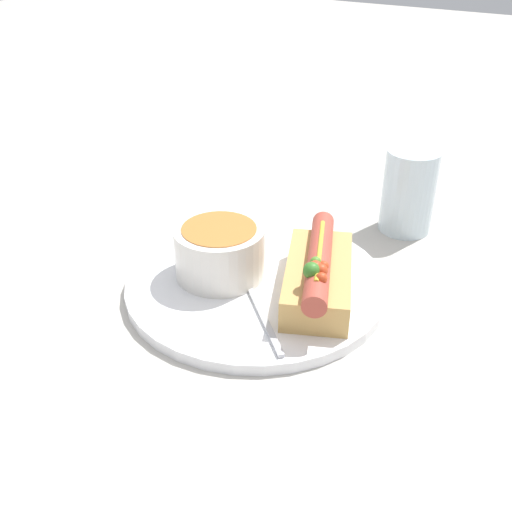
% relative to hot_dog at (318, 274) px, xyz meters
% --- Properties ---
extents(ground_plane, '(4.00, 4.00, 0.00)m').
position_rel_hot_dog_xyz_m(ground_plane, '(-0.01, 0.07, -0.04)').
color(ground_plane, '#BCB7AD').
extents(dinner_plate, '(0.29, 0.29, 0.01)m').
position_rel_hot_dog_xyz_m(dinner_plate, '(-0.01, 0.07, -0.03)').
color(dinner_plate, white).
rests_on(dinner_plate, ground_plane).
extents(hot_dog, '(0.17, 0.12, 0.06)m').
position_rel_hot_dog_xyz_m(hot_dog, '(0.00, 0.00, 0.00)').
color(hot_dog, tan).
rests_on(hot_dog, dinner_plate).
extents(soup_bowl, '(0.10, 0.10, 0.06)m').
position_rel_hot_dog_xyz_m(soup_bowl, '(-0.02, 0.11, 0.01)').
color(soup_bowl, silver).
rests_on(soup_bowl, dinner_plate).
extents(spoon, '(0.12, 0.13, 0.01)m').
position_rel_hot_dog_xyz_m(spoon, '(-0.03, 0.07, -0.02)').
color(spoon, '#B7B7BC').
rests_on(spoon, dinner_plate).
extents(drinking_glass, '(0.07, 0.07, 0.11)m').
position_rel_hot_dog_xyz_m(drinking_glass, '(0.21, -0.03, 0.02)').
color(drinking_glass, silver).
rests_on(drinking_glass, ground_plane).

